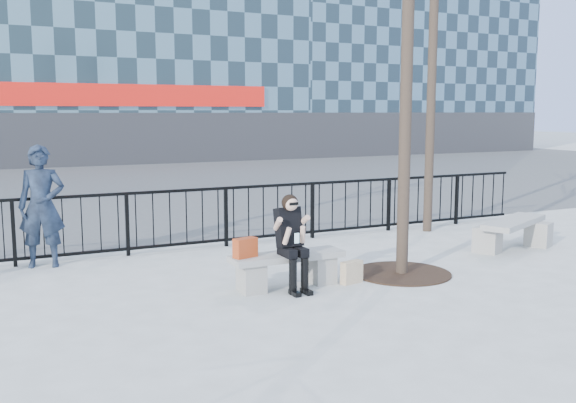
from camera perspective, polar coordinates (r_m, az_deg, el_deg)
name	(u,v)px	position (r m, az deg, el deg)	size (l,w,h in m)	color
ground	(287,287)	(9.17, -0.07, -7.61)	(120.00, 120.00, 0.00)	#9D9E99
street_surface	(101,182)	(23.40, -16.30, 1.65)	(60.00, 23.00, 0.01)	#474747
railing	(216,217)	(11.76, -6.45, -1.41)	(14.00, 0.06, 1.10)	black
tree_grate	(402,273)	(10.03, 10.06, -6.29)	(1.50, 1.50, 0.02)	black
bench_main	(287,266)	(9.09, -0.07, -5.78)	(1.65, 0.46, 0.49)	gray
bench_second	(514,231)	(12.23, 19.43, -2.49)	(1.84, 0.51, 0.55)	gray
seated_woman	(292,243)	(8.87, 0.39, -3.69)	(0.50, 0.64, 1.34)	black
handbag	(245,248)	(8.79, -3.82, -4.12)	(0.33, 0.15, 0.27)	#AD3915
shopping_bag	(352,272)	(9.37, 5.68, -6.27)	(0.34, 0.13, 0.33)	beige
standing_man	(42,206)	(10.89, -21.04, -0.40)	(0.71, 0.47, 1.95)	black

